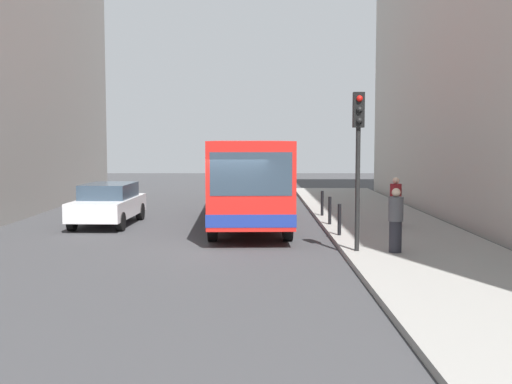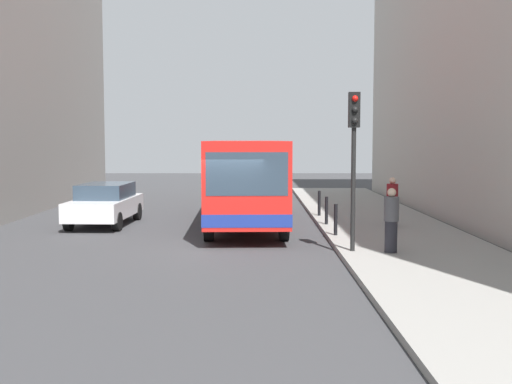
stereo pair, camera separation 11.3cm
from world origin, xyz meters
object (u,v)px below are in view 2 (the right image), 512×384
object	(u,v)px
car_behind_bus	(255,183)
bollard_far	(321,203)
car_beside_bus	(107,203)
bollard_near	(338,220)
traffic_light	(356,141)
pedestrian_near_signal	(393,221)
bollard_mid	(328,210)
pedestrian_mid_sidewalk	(394,202)
bus	(247,176)

from	to	relation	value
car_behind_bus	bollard_far	xyz separation A→B (m)	(2.59, -8.91, -0.16)
car_beside_bus	bollard_near	world-z (taller)	car_beside_bus
traffic_light	pedestrian_near_signal	xyz separation A→B (m)	(0.95, -0.22, -2.03)
bollard_mid	pedestrian_mid_sidewalk	world-z (taller)	pedestrian_mid_sidewalk
bollard_far	car_behind_bus	bearing A→B (deg)	106.22
car_behind_bus	bollard_far	distance (m)	9.29
car_beside_bus	traffic_light	bearing A→B (deg)	143.97
bus	bollard_far	bearing A→B (deg)	-158.91
pedestrian_near_signal	bollard_far	bearing A→B (deg)	20.71
traffic_light	bollard_near	distance (m)	3.64
traffic_light	pedestrian_near_signal	bearing A→B (deg)	-12.86
car_behind_bus	traffic_light	size ratio (longest dim) A/B	1.09
traffic_light	pedestrian_near_signal	size ratio (longest dim) A/B	2.47
bollard_mid	car_behind_bus	bearing A→B (deg)	102.78
traffic_light	bollard_far	distance (m)	8.13
bollard_far	traffic_light	bearing A→B (deg)	-89.26
car_beside_bus	traffic_light	distance (m)	10.29
car_beside_bus	pedestrian_mid_sidewalk	size ratio (longest dim) A/B	2.71
traffic_light	bollard_near	size ratio (longest dim) A/B	4.32
bollard_near	bollard_far	bearing A→B (deg)	90.00
traffic_light	bollard_far	bearing A→B (deg)	90.74
car_beside_bus	bollard_near	distance (m)	8.54
car_behind_bus	bollard_near	size ratio (longest dim) A/B	4.69
car_behind_bus	bollard_near	world-z (taller)	car_behind_bus
car_behind_bus	traffic_light	world-z (taller)	traffic_light
bollard_mid	pedestrian_near_signal	world-z (taller)	pedestrian_near_signal
car_beside_bus	bus	bearing A→B (deg)	-173.22
bus	pedestrian_mid_sidewalk	world-z (taller)	bus
car_beside_bus	traffic_light	size ratio (longest dim) A/B	1.09
bus	pedestrian_near_signal	world-z (taller)	bus
car_beside_bus	car_behind_bus	xyz separation A→B (m)	(5.21, 10.48, 0.00)
bus	pedestrian_mid_sidewalk	distance (m)	5.33
bus	car_behind_bus	size ratio (longest dim) A/B	2.49
car_beside_bus	bollard_far	size ratio (longest dim) A/B	4.70
bollard_near	car_behind_bus	bearing A→B (deg)	100.53
bollard_near	pedestrian_near_signal	xyz separation A→B (m)	(1.05, -2.96, 0.35)
bollard_near	bollard_mid	world-z (taller)	same
bollard_mid	pedestrian_near_signal	xyz separation A→B (m)	(1.05, -5.48, 0.35)
car_behind_bus	bollard_mid	distance (m)	11.72
traffic_light	pedestrian_mid_sidewalk	world-z (taller)	traffic_light
bollard_mid	pedestrian_mid_sidewalk	distance (m)	2.22
car_beside_bus	pedestrian_mid_sidewalk	xyz separation A→B (m)	(9.93, -1.48, 0.18)
bus	car_behind_bus	distance (m)	10.12
car_beside_bus	traffic_light	world-z (taller)	traffic_light
car_behind_bus	bollard_mid	xyz separation A→B (m)	(2.59, -11.43, -0.16)
car_beside_bus	bollard_near	bearing A→B (deg)	158.20
pedestrian_near_signal	pedestrian_mid_sidewalk	bearing A→B (deg)	0.91
bollard_near	pedestrian_mid_sidewalk	size ratio (longest dim) A/B	0.58
bus	bollard_mid	size ratio (longest dim) A/B	11.66
car_beside_bus	car_behind_bus	world-z (taller)	same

